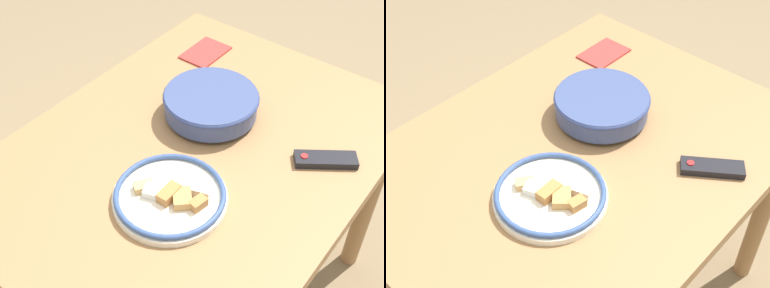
# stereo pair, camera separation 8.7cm
# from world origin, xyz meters

# --- Properties ---
(dining_table) EXTENTS (1.17, 0.87, 0.76)m
(dining_table) POSITION_xyz_m (0.00, 0.00, 0.66)
(dining_table) COLOR olive
(dining_table) RESTS_ON ground_plane
(noodle_bowl) EXTENTS (0.27, 0.27, 0.08)m
(noodle_bowl) POSITION_xyz_m (-0.14, -0.05, 0.81)
(noodle_bowl) COLOR #384775
(noodle_bowl) RESTS_ON dining_table
(food_plate) EXTENTS (0.28, 0.28, 0.04)m
(food_plate) POSITION_xyz_m (0.18, 0.06, 0.78)
(food_plate) COLOR silver
(food_plate) RESTS_ON dining_table
(tv_remote) EXTENTS (0.14, 0.16, 0.02)m
(tv_remote) POSITION_xyz_m (-0.17, 0.30, 0.77)
(tv_remote) COLOR black
(tv_remote) RESTS_ON dining_table
(folded_napkin) EXTENTS (0.16, 0.11, 0.01)m
(folded_napkin) POSITION_xyz_m (-0.39, -0.25, 0.76)
(folded_napkin) COLOR #B2332D
(folded_napkin) RESTS_ON dining_table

